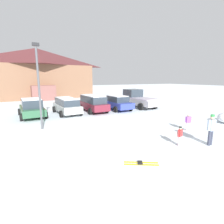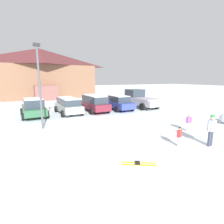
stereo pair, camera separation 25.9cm
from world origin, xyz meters
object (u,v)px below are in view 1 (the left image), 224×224
ski_lodge (37,73)px  skier_child_in_red_jacket (180,135)px  pickup_truck (137,99)px  parked_blue_hatchback (117,102)px  lamp_post (39,83)px  parked_maroon_van (93,103)px  parked_silver_wagon (67,105)px  skier_adult_in_blue_parka (211,128)px  parked_green_coupe (32,108)px  skier_child_in_purple_jacket (188,121)px  pair_of_skis (141,163)px

ski_lodge → skier_child_in_red_jacket: 29.53m
pickup_truck → skier_child_in_red_jacket: bearing=-115.9°
parked_blue_hatchback → lamp_post: size_ratio=0.80×
parked_maroon_van → parked_blue_hatchback: 2.83m
parked_silver_wagon → lamp_post: (-2.86, -4.50, 2.37)m
parked_silver_wagon → pickup_truck: (8.79, 0.23, 0.12)m
skier_adult_in_blue_parka → skier_child_in_red_jacket: bearing=155.1°
parked_green_coupe → pickup_truck: size_ratio=0.78×
parked_maroon_van → skier_child_in_red_jacket: (0.42, -11.26, -0.35)m
skier_adult_in_blue_parka → lamp_post: bearing=135.5°
parked_maroon_van → skier_child_in_purple_jacket: (3.10, -9.60, -0.28)m
parked_green_coupe → parked_maroon_van: bearing=-1.2°
ski_lodge → pickup_truck: bearing=-61.2°
ski_lodge → lamp_post: 22.35m
pickup_truck → parked_maroon_van: bearing=-177.8°
skier_child_in_purple_jacket → skier_adult_in_blue_parka: size_ratio=0.70×
parked_maroon_van → lamp_post: lamp_post is taller
ski_lodge → skier_child_in_red_jacket: size_ratio=18.14×
ski_lodge → skier_child_in_purple_jacket: bearing=-76.2°
parked_maroon_van → lamp_post: bearing=-141.5°
lamp_post → skier_adult_in_blue_parka: bearing=-44.5°
skier_child_in_purple_jacket → pickup_truck: bearing=73.6°
pickup_truck → pair_of_skis: 14.93m
skier_child_in_purple_jacket → skier_adult_in_blue_parka: (-1.16, -2.36, 0.28)m
parked_maroon_van → skier_adult_in_blue_parka: size_ratio=2.88×
parked_blue_hatchback → skier_child_in_purple_jacket: size_ratio=3.98×
parked_green_coupe → pickup_truck: (11.97, 0.11, 0.14)m
parked_blue_hatchback → skier_child_in_red_jacket: parked_blue_hatchback is taller
skier_child_in_red_jacket → lamp_post: size_ratio=0.18×
parked_silver_wagon → pair_of_skis: 11.96m
parked_silver_wagon → skier_child_in_red_jacket: 11.72m
ski_lodge → parked_silver_wagon: ski_lodge is taller
parked_maroon_van → pickup_truck: 6.00m
parked_green_coupe → skier_child_in_red_jacket: (6.39, -11.38, -0.26)m
ski_lodge → parked_blue_hatchback: ski_lodge is taller
parked_silver_wagon → skier_adult_in_blue_parka: skier_adult_in_blue_parka is taller
lamp_post → ski_lodge: bearing=84.8°
parked_maroon_van → skier_child_in_red_jacket: 11.27m
parked_maroon_van → lamp_post: size_ratio=0.83×
parked_green_coupe → skier_adult_in_blue_parka: size_ratio=2.72×
ski_lodge → parked_silver_wagon: bearing=-87.3°
parked_maroon_van → lamp_post: 7.58m
parked_maroon_van → pickup_truck: (6.00, 0.23, 0.06)m
ski_lodge → skier_child_in_purple_jacket: size_ratio=16.32×
parked_blue_hatchback → skier_child_in_purple_jacket: parked_blue_hatchback is taller
ski_lodge → parked_silver_wagon: size_ratio=4.04×
pickup_truck → skier_child_in_purple_jacket: size_ratio=5.00×
parked_green_coupe → pair_of_skis: 12.54m
pickup_truck → pair_of_skis: bearing=-125.3°
pair_of_skis → lamp_post: size_ratio=0.24×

